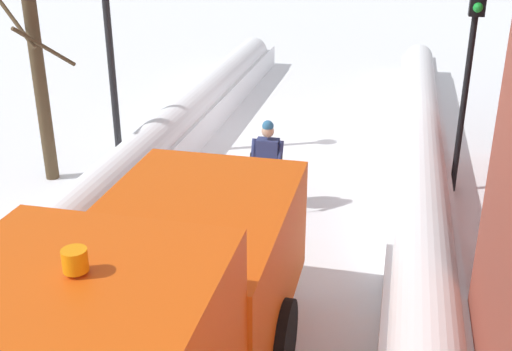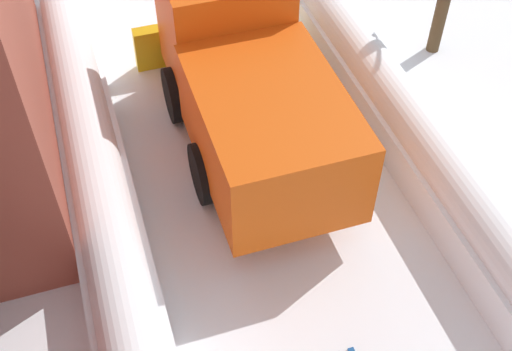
% 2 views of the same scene
% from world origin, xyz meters
% --- Properties ---
extents(ground_plane, '(80.00, 80.00, 0.00)m').
position_xyz_m(ground_plane, '(0.00, 10.00, 0.00)').
color(ground_plane, white).
extents(snowbank_left, '(1.10, 36.00, 1.18)m').
position_xyz_m(snowbank_left, '(-2.83, 10.00, 0.54)').
color(snowbank_left, white).
rests_on(snowbank_left, ground).
extents(snowbank_right, '(1.10, 36.00, 1.16)m').
position_xyz_m(snowbank_right, '(2.83, 10.00, 0.53)').
color(snowbank_right, white).
rests_on(snowbank_right, ground).
extents(plow_truck, '(3.20, 5.98, 3.12)m').
position_xyz_m(plow_truck, '(0.04, 9.60, 1.48)').
color(plow_truck, '#DB510F').
rests_on(plow_truck, ground).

